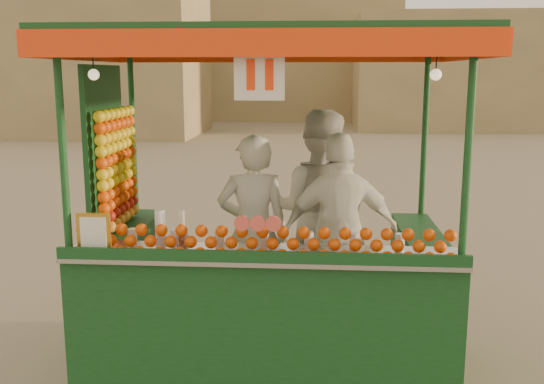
# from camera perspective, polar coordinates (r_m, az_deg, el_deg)

# --- Properties ---
(ground) EXTENTS (90.00, 90.00, 0.00)m
(ground) POSITION_cam_1_polar(r_m,az_deg,el_deg) (5.54, -4.24, -15.45)
(ground) COLOR #756953
(ground) RESTS_ON ground
(building_left) EXTENTS (10.00, 6.00, 6.00)m
(building_left) POSITION_cam_1_polar(r_m,az_deg,el_deg) (26.75, -17.63, 11.63)
(building_left) COLOR #A18A5C
(building_left) RESTS_ON ground
(building_right) EXTENTS (9.00, 6.00, 5.00)m
(building_right) POSITION_cam_1_polar(r_m,az_deg,el_deg) (29.58, 16.60, 10.61)
(building_right) COLOR #A18A5C
(building_right) RESTS_ON ground
(building_center) EXTENTS (14.00, 7.00, 7.00)m
(building_center) POSITION_cam_1_polar(r_m,az_deg,el_deg) (35.03, -0.40, 12.68)
(building_center) COLOR #A18A5C
(building_center) RESTS_ON ground
(juice_cart) EXTENTS (3.06, 1.98, 2.78)m
(juice_cart) POSITION_cam_1_polar(r_m,az_deg,el_deg) (4.96, -1.23, -7.39)
(juice_cart) COLOR #103C15
(juice_cart) RESTS_ON ground
(vendor_left) EXTENTS (0.65, 0.47, 1.65)m
(vendor_left) POSITION_cam_1_polar(r_m,az_deg,el_deg) (5.23, -1.77, -3.63)
(vendor_left) COLOR beige
(vendor_left) RESTS_ON ground
(vendor_middle) EXTENTS (0.98, 0.82, 1.83)m
(vendor_middle) POSITION_cam_1_polar(r_m,az_deg,el_deg) (5.61, 4.26, -1.69)
(vendor_middle) COLOR beige
(vendor_middle) RESTS_ON ground
(vendor_right) EXTENTS (1.03, 0.56, 1.67)m
(vendor_right) POSITION_cam_1_polar(r_m,az_deg,el_deg) (5.14, 6.33, -3.80)
(vendor_right) COLOR white
(vendor_right) RESTS_ON ground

